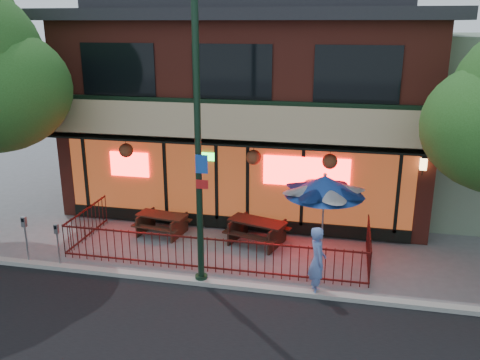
{
  "coord_description": "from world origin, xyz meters",
  "views": [
    {
      "loc": [
        3.42,
        -11.62,
        6.39
      ],
      "look_at": [
        0.5,
        2.0,
        2.06
      ],
      "focal_mm": 38.0,
      "sensor_mm": 36.0,
      "label": 1
    }
  ],
  "objects_px": {
    "picnic_table_right": "(257,228)",
    "picnic_table_left": "(162,221)",
    "parking_meter_far": "(25,232)",
    "street_light": "(199,164)",
    "patio_umbrella": "(325,186)",
    "pedestrian": "(317,261)",
    "parking_meter_near": "(57,238)"
  },
  "relations": [
    {
      "from": "parking_meter_near",
      "to": "picnic_table_right",
      "type": "bearing_deg",
      "value": 28.39
    },
    {
      "from": "parking_meter_near",
      "to": "parking_meter_far",
      "type": "height_order",
      "value": "parking_meter_far"
    },
    {
      "from": "street_light",
      "to": "pedestrian",
      "type": "xyz_separation_m",
      "value": [
        2.92,
        0.05,
        -2.27
      ]
    },
    {
      "from": "parking_meter_near",
      "to": "parking_meter_far",
      "type": "xyz_separation_m",
      "value": [
        -0.95,
        -0.0,
        0.1
      ]
    },
    {
      "from": "street_light",
      "to": "parking_meter_far",
      "type": "distance_m",
      "value": 5.42
    },
    {
      "from": "pedestrian",
      "to": "parking_meter_far",
      "type": "height_order",
      "value": "pedestrian"
    },
    {
      "from": "parking_meter_far",
      "to": "patio_umbrella",
      "type": "bearing_deg",
      "value": 15.46
    },
    {
      "from": "street_light",
      "to": "picnic_table_left",
      "type": "relative_size",
      "value": 4.1
    },
    {
      "from": "street_light",
      "to": "picnic_table_right",
      "type": "bearing_deg",
      "value": 70.23
    },
    {
      "from": "picnic_table_left",
      "to": "pedestrian",
      "type": "xyz_separation_m",
      "value": [
        4.99,
        -2.69,
        0.44
      ]
    },
    {
      "from": "street_light",
      "to": "parking_meter_near",
      "type": "height_order",
      "value": "street_light"
    },
    {
      "from": "picnic_table_right",
      "to": "parking_meter_far",
      "type": "xyz_separation_m",
      "value": [
        -5.92,
        -2.68,
        0.47
      ]
    },
    {
      "from": "patio_umbrella",
      "to": "picnic_table_right",
      "type": "bearing_deg",
      "value": 165.32
    },
    {
      "from": "picnic_table_right",
      "to": "patio_umbrella",
      "type": "relative_size",
      "value": 0.81
    },
    {
      "from": "parking_meter_far",
      "to": "picnic_table_left",
      "type": "bearing_deg",
      "value": 43.66
    },
    {
      "from": "picnic_table_right",
      "to": "pedestrian",
      "type": "relative_size",
      "value": 1.14
    },
    {
      "from": "street_light",
      "to": "patio_umbrella",
      "type": "relative_size",
      "value": 2.82
    },
    {
      "from": "patio_umbrella",
      "to": "parking_meter_near",
      "type": "relative_size",
      "value": 1.98
    },
    {
      "from": "picnic_table_right",
      "to": "patio_umbrella",
      "type": "height_order",
      "value": "patio_umbrella"
    },
    {
      "from": "patio_umbrella",
      "to": "pedestrian",
      "type": "height_order",
      "value": "patio_umbrella"
    },
    {
      "from": "pedestrian",
      "to": "parking_meter_near",
      "type": "height_order",
      "value": "pedestrian"
    },
    {
      "from": "picnic_table_left",
      "to": "picnic_table_right",
      "type": "distance_m",
      "value": 3.05
    },
    {
      "from": "street_light",
      "to": "picnic_table_left",
      "type": "xyz_separation_m",
      "value": [
        -2.08,
        2.75,
        -2.72
      ]
    },
    {
      "from": "picnic_table_left",
      "to": "patio_umbrella",
      "type": "relative_size",
      "value": 0.69
    },
    {
      "from": "picnic_table_left",
      "to": "parking_meter_near",
      "type": "relative_size",
      "value": 1.36
    },
    {
      "from": "parking_meter_near",
      "to": "picnic_table_left",
      "type": "bearing_deg",
      "value": 54.96
    },
    {
      "from": "picnic_table_right",
      "to": "parking_meter_far",
      "type": "relative_size",
      "value": 1.44
    },
    {
      "from": "picnic_table_right",
      "to": "picnic_table_left",
      "type": "bearing_deg",
      "value": 178.91
    },
    {
      "from": "parking_meter_near",
      "to": "parking_meter_far",
      "type": "relative_size",
      "value": 0.9
    },
    {
      "from": "picnic_table_right",
      "to": "parking_meter_near",
      "type": "distance_m",
      "value": 5.66
    },
    {
      "from": "pedestrian",
      "to": "parking_meter_near",
      "type": "xyz_separation_m",
      "value": [
        -6.92,
        -0.05,
        -0.03
      ]
    },
    {
      "from": "picnic_table_right",
      "to": "patio_umbrella",
      "type": "xyz_separation_m",
      "value": [
        1.95,
        -0.51,
        1.64
      ]
    }
  ]
}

